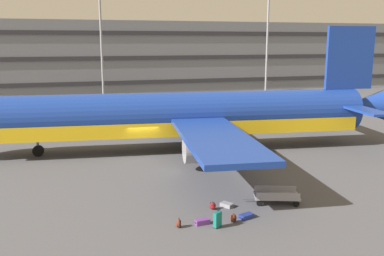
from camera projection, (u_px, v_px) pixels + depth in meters
ground_plane at (142, 155)px, 35.22m from camera, size 600.00×600.00×0.00m
terminal_structure at (98, 57)px, 80.94m from camera, size 128.44×16.91×12.91m
airliner at (187, 116)px, 36.41m from camera, size 37.85×30.63×10.62m
light_mast_left at (100, 10)px, 67.10m from camera, size 1.80×0.50×24.94m
light_mast_center_left at (268, 18)px, 75.26m from camera, size 1.80×0.50×23.38m
suitcase_upright at (227, 205)px, 24.21m from camera, size 0.75×0.82×0.22m
suitcase_silver at (202, 222)px, 21.86m from camera, size 0.81×0.43×0.27m
suitcase_large at (246, 216)px, 22.62m from camera, size 0.86×0.64×0.23m
suitcase_red at (218, 219)px, 21.42m from camera, size 0.49×0.41×0.96m
backpack_black at (233, 218)px, 22.08m from camera, size 0.39×0.33×0.54m
backpack_laid_flat at (178, 223)px, 21.44m from camera, size 0.25×0.34×0.53m
backpack_small at (213, 206)px, 23.79m from camera, size 0.40×0.34×0.46m
baggage_cart at (277, 196)px, 24.73m from camera, size 3.34×2.08×0.82m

